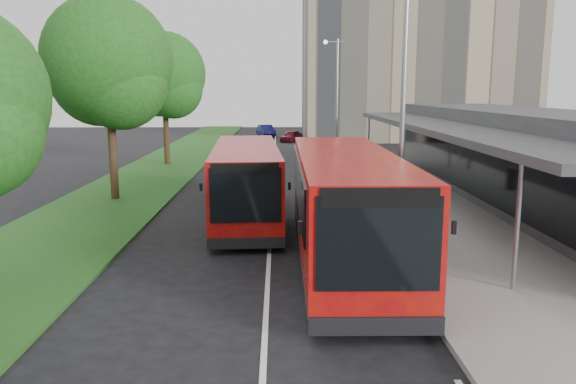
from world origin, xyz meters
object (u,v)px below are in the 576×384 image
Objects in this scene: lamp_post_near at (401,94)px; litter_bin at (383,179)px; bus_second at (246,182)px; bollard at (356,161)px; car_far at (266,131)px; tree_mid at (108,69)px; car_near at (291,136)px; lamp_post_far at (336,92)px; tree_far at (164,80)px; bus_main at (345,207)px.

lamp_post_near reaches higher than litter_bin.
litter_bin is at bearing 37.96° from bus_second.
lamp_post_near is at bearing -97.90° from litter_bin.
car_far is (-6.02, 26.31, -0.04)m from bollard.
tree_mid is 36.01m from car_far.
car_far is at bearing 137.08° from car_near.
tree_far is at bearing -175.13° from lamp_post_far.
bus_second is 9.85× the size of bollard.
bollard is at bearing -14.81° from tree_far.
litter_bin is at bearing 7.79° from tree_mid.
litter_bin is at bearing -39.88° from tree_far.
lamp_post_far is 5.86m from bollard.
tree_mid is 0.80× the size of bus_main.
lamp_post_far is at bearing 102.22° from bollard.
bus_main is 3.44× the size of car_near.
lamp_post_far is 22.52m from bus_main.
car_near is at bearing -82.72° from car_far.
tree_mid is 17.10m from lamp_post_far.
car_near is 6.70m from car_far.
lamp_post_far is at bearing 96.15° from litter_bin.
tree_far reaches higher than litter_bin.
lamp_post_far is at bearing 70.12° from bus_second.
litter_bin is at bearing -57.54° from car_near.
litter_bin is (3.15, 10.96, -0.93)m from bus_main.
tree_mid reaches higher than lamp_post_far.
bus_second is 38.91m from car_far.
bollard is (12.02, 8.82, -5.08)m from tree_mid.
bus_second is 9.69× the size of litter_bin.
tree_mid is 13.70m from bus_main.
lamp_post_far is 0.80× the size of bus_second.
tree_mid is at bearing -130.68° from lamp_post_far.
bus_second is 32.81m from car_near.
litter_bin reaches higher than car_near.
lamp_post_far is 7.76× the size of litter_bin.
bus_main is at bearing -131.06° from lamp_post_near.
litter_bin is at bearing -94.49° from car_far.
bus_second reaches higher than bollard.
tree_mid is 2.77× the size of car_near.
bollard is at bearing 81.53° from bus_main.
bollard is (0.89, 15.87, -4.06)m from lamp_post_near.
car_near is (8.57, 28.94, -5.19)m from tree_mid.
tree_mid is 1.04× the size of tree_far.
tree_far is 16.80m from litter_bin.
tree_mid reaches higher than tree_far.
bollard is at bearing 36.27° from tree_mid.
bollard reaches higher than car_near.
tree_far reaches higher than car_near.
bollard is 0.27× the size of car_far.
lamp_post_near is 42.69m from car_far.
car_near is (-3.46, 20.12, -0.11)m from bollard.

